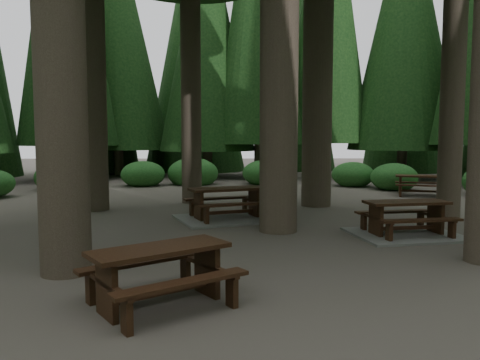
{
  "coord_description": "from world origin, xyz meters",
  "views": [
    {
      "loc": [
        -0.3,
        -10.11,
        2.06
      ],
      "look_at": [
        -0.04,
        0.8,
        1.1
      ],
      "focal_mm": 35.0,
      "sensor_mm": 36.0,
      "label": 1
    }
  ],
  "objects_px": {
    "picnic_table_c": "(227,208)",
    "picnic_table_d": "(420,182)",
    "picnic_table_a": "(406,224)",
    "picnic_table_e": "(160,267)"
  },
  "relations": [
    {
      "from": "picnic_table_c",
      "to": "picnic_table_d",
      "type": "xyz_separation_m",
      "value": [
        7.01,
        4.88,
        0.21
      ]
    },
    {
      "from": "picnic_table_c",
      "to": "picnic_table_e",
      "type": "height_order",
      "value": "picnic_table_c"
    },
    {
      "from": "picnic_table_c",
      "to": "picnic_table_a",
      "type": "bearing_deg",
      "value": -49.73
    },
    {
      "from": "picnic_table_e",
      "to": "picnic_table_a",
      "type": "bearing_deg",
      "value": 6.26
    },
    {
      "from": "picnic_table_d",
      "to": "picnic_table_c",
      "type": "bearing_deg",
      "value": -125.98
    },
    {
      "from": "picnic_table_a",
      "to": "picnic_table_e",
      "type": "distance_m",
      "value": 6.17
    },
    {
      "from": "picnic_table_d",
      "to": "picnic_table_e",
      "type": "xyz_separation_m",
      "value": [
        -7.81,
        -11.09,
        -0.0
      ]
    },
    {
      "from": "picnic_table_a",
      "to": "picnic_table_e",
      "type": "height_order",
      "value": "picnic_table_a"
    },
    {
      "from": "picnic_table_c",
      "to": "picnic_table_d",
      "type": "bearing_deg",
      "value": 14.32
    },
    {
      "from": "picnic_table_c",
      "to": "picnic_table_d",
      "type": "distance_m",
      "value": 8.54
    }
  ]
}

